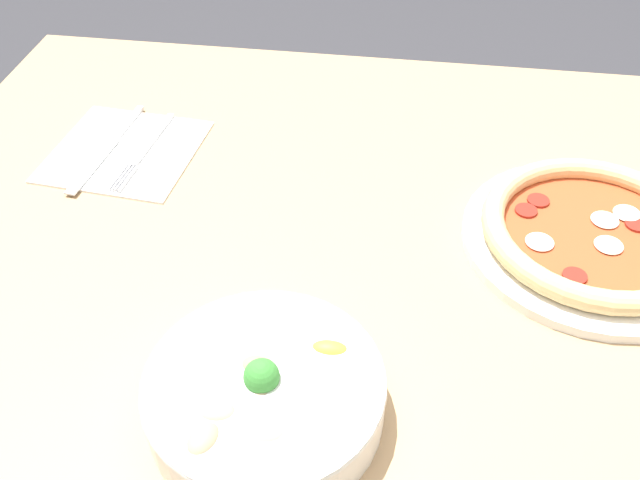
# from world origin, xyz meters

# --- Properties ---
(dining_table) EXTENTS (1.38, 0.88, 0.78)m
(dining_table) POSITION_xyz_m (0.00, 0.00, 0.67)
(dining_table) COLOR tan
(dining_table) RESTS_ON ground_plane
(pizza) EXTENTS (0.29, 0.29, 0.04)m
(pizza) POSITION_xyz_m (-0.15, -0.03, 0.80)
(pizza) COLOR white
(pizza) RESTS_ON dining_table
(bowl) EXTENTS (0.21, 0.21, 0.07)m
(bowl) POSITION_xyz_m (0.17, 0.25, 0.81)
(bowl) COLOR white
(bowl) RESTS_ON dining_table
(napkin) EXTENTS (0.20, 0.20, 0.00)m
(napkin) POSITION_xyz_m (0.44, -0.13, 0.78)
(napkin) COLOR white
(napkin) RESTS_ON dining_table
(fork) EXTENTS (0.03, 0.18, 0.00)m
(fork) POSITION_xyz_m (0.41, -0.13, 0.78)
(fork) COLOR silver
(fork) RESTS_ON napkin
(knife) EXTENTS (0.03, 0.21, 0.01)m
(knife) POSITION_xyz_m (0.46, -0.13, 0.78)
(knife) COLOR silver
(knife) RESTS_ON napkin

